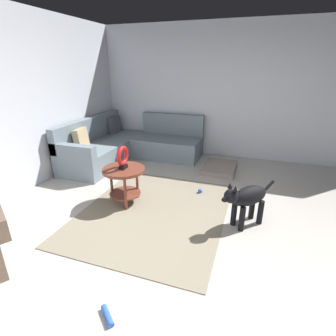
# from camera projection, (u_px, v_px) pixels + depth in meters

# --- Properties ---
(ground_plane) EXTENTS (6.00, 6.00, 0.10)m
(ground_plane) POSITION_uv_depth(u_px,v_px,m) (201.00, 231.00, 3.24)
(ground_plane) COLOR #B7B2A8
(wall_back) EXTENTS (6.00, 0.12, 2.70)m
(wall_back) POSITION_uv_depth(u_px,v_px,m) (0.00, 106.00, 3.61)
(wall_back) COLOR silver
(wall_back) RESTS_ON ground_plane
(wall_right) EXTENTS (0.12, 6.00, 2.70)m
(wall_right) POSITION_uv_depth(u_px,v_px,m) (235.00, 93.00, 5.30)
(wall_right) COLOR silver
(wall_right) RESTS_ON ground_plane
(area_rug) EXTENTS (2.30, 1.90, 0.01)m
(area_rug) POSITION_uv_depth(u_px,v_px,m) (154.00, 211.00, 3.56)
(area_rug) COLOR gray
(area_rug) RESTS_ON ground_plane
(sectional_couch) EXTENTS (2.20, 2.25, 0.88)m
(sectional_couch) POSITION_uv_depth(u_px,v_px,m) (128.00, 146.00, 5.46)
(sectional_couch) COLOR slate
(sectional_couch) RESTS_ON ground_plane
(side_table) EXTENTS (0.60, 0.60, 0.54)m
(side_table) POSITION_uv_depth(u_px,v_px,m) (124.00, 176.00, 3.65)
(side_table) COLOR brown
(side_table) RESTS_ON ground_plane
(torus_sculpture) EXTENTS (0.28, 0.08, 0.33)m
(torus_sculpture) POSITION_uv_depth(u_px,v_px,m) (123.00, 157.00, 3.54)
(torus_sculpture) COLOR black
(torus_sculpture) RESTS_ON side_table
(dog_bed_mat) EXTENTS (0.80, 0.60, 0.09)m
(dog_bed_mat) POSITION_uv_depth(u_px,v_px,m) (219.00, 168.00, 4.96)
(dog_bed_mat) COLOR gray
(dog_bed_mat) RESTS_ON ground_plane
(dog) EXTENTS (0.67, 0.61, 0.63)m
(dog) POSITION_uv_depth(u_px,v_px,m) (247.00, 198.00, 3.13)
(dog) COLOR black
(dog) RESTS_ON ground_plane
(dog_toy_ball) EXTENTS (0.07, 0.07, 0.07)m
(dog_toy_ball) POSITION_uv_depth(u_px,v_px,m) (200.00, 191.00, 4.07)
(dog_toy_ball) COLOR blue
(dog_toy_ball) RESTS_ON ground_plane
(dog_toy_rope) EXTENTS (0.17, 0.18, 0.05)m
(dog_toy_rope) POSITION_uv_depth(u_px,v_px,m) (107.00, 316.00, 2.06)
(dog_toy_rope) COLOR blue
(dog_toy_rope) RESTS_ON ground_plane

